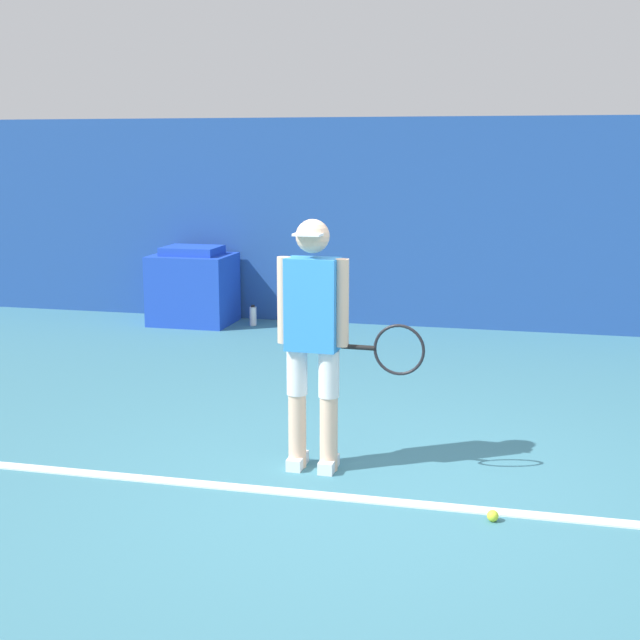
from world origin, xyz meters
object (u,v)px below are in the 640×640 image
object	(u,v)px
tennis_ball	(493,516)
water_bottle	(253,316)
covered_chair	(193,287)
tennis_player	(315,333)

from	to	relation	value
tennis_ball	water_bottle	xyz separation A→B (m)	(-3.12, 5.15, 0.08)
covered_chair	water_bottle	size ratio (longest dim) A/B	3.81
covered_chair	water_bottle	xyz separation A→B (m)	(0.75, 0.04, -0.33)
tennis_ball	water_bottle	bearing A→B (deg)	121.21
tennis_player	covered_chair	size ratio (longest dim) A/B	1.77
tennis_ball	water_bottle	distance (m)	6.02
tennis_player	covered_chair	xyz separation A→B (m)	(-2.66, 4.52, -0.49)
tennis_ball	covered_chair	xyz separation A→B (m)	(-3.87, 5.11, 0.41)
tennis_player	water_bottle	distance (m)	5.01
tennis_ball	covered_chair	distance (m)	6.42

